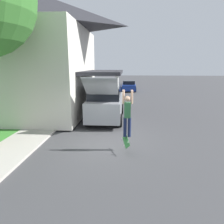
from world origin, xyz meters
TOP-DOWN VIEW (x-y plane):
  - ground_plane at (0.00, 0.00)m, footprint 120.00×120.00m
  - lawn at (-8.00, 6.00)m, footprint 10.00×80.00m
  - sidewalk at (-3.60, 6.00)m, footprint 1.80×80.00m
  - house at (-7.19, 4.86)m, footprint 13.58×8.29m
  - suv_parked at (-0.35, 3.79)m, footprint 2.07×5.51m
  - car_down_street at (1.16, 18.32)m, footprint 1.88×4.01m
  - skateboarder at (0.97, -0.84)m, footprint 0.41×0.22m
  - skateboard at (0.93, -1.04)m, footprint 0.33×0.76m

SIDE VIEW (x-z plane):
  - ground_plane at x=0.00m, z-range 0.00..0.00m
  - lawn at x=-8.00m, z-range 0.00..0.08m
  - sidewalk at x=-3.60m, z-range 0.00..0.10m
  - skateboard at x=0.93m, z-range 0.28..0.63m
  - car_down_street at x=1.16m, z-range -0.03..1.34m
  - suv_parked at x=-0.35m, z-range -0.27..2.53m
  - skateboarder at x=0.97m, z-range 0.60..2.45m
  - house at x=-7.19m, z-range 0.24..8.73m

